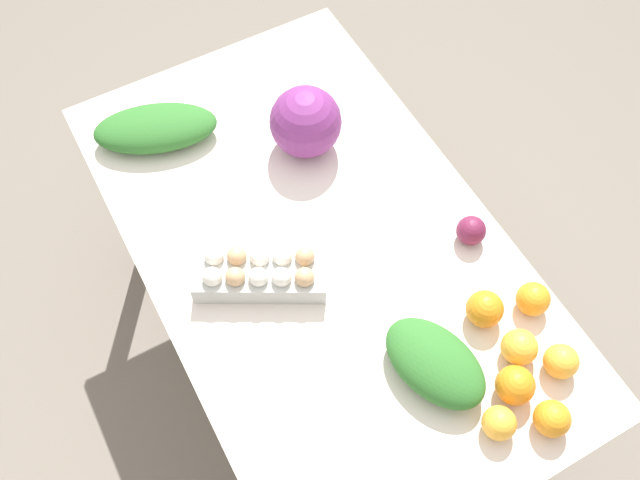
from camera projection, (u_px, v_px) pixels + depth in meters
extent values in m
plane|color=#70665B|center=(320.00, 353.00, 2.29)|extent=(8.00, 8.00, 0.00)
cube|color=silver|center=(320.00, 247.00, 1.69)|extent=(1.38, 0.80, 0.03)
cylinder|color=brown|center=(124.00, 195.00, 2.19)|extent=(0.06, 0.06, 0.68)
cylinder|color=brown|center=(319.00, 112.00, 2.36)|extent=(0.06, 0.06, 0.68)
cylinder|color=brown|center=(557.00, 448.00, 1.80)|extent=(0.06, 0.06, 0.68)
sphere|color=#7A2D75|center=(306.00, 122.00, 1.75)|extent=(0.18, 0.18, 0.18)
cube|color=#B7B7B2|center=(260.00, 275.00, 1.60)|extent=(0.25, 0.32, 0.06)
sphere|color=white|center=(212.00, 277.00, 1.55)|extent=(0.04, 0.04, 0.04)
sphere|color=tan|center=(235.00, 277.00, 1.55)|extent=(0.04, 0.04, 0.04)
sphere|color=white|center=(258.00, 277.00, 1.55)|extent=(0.04, 0.04, 0.04)
sphere|color=white|center=(281.00, 277.00, 1.55)|extent=(0.04, 0.04, 0.04)
sphere|color=tan|center=(305.00, 277.00, 1.55)|extent=(0.04, 0.04, 0.04)
sphere|color=white|center=(214.00, 256.00, 1.58)|extent=(0.04, 0.04, 0.04)
sphere|color=tan|center=(237.00, 256.00, 1.58)|extent=(0.04, 0.04, 0.04)
sphere|color=white|center=(259.00, 256.00, 1.58)|extent=(0.04, 0.04, 0.04)
sphere|color=white|center=(282.00, 256.00, 1.58)|extent=(0.04, 0.04, 0.04)
sphere|color=tan|center=(305.00, 256.00, 1.58)|extent=(0.04, 0.04, 0.04)
ellipsoid|color=#2D6B28|center=(435.00, 363.00, 1.48)|extent=(0.27, 0.21, 0.09)
ellipsoid|color=#2D6B28|center=(156.00, 128.00, 1.80)|extent=(0.25, 0.34, 0.08)
sphere|color=maroon|center=(471.00, 231.00, 1.66)|extent=(0.07, 0.07, 0.07)
sphere|color=orange|center=(485.00, 309.00, 1.55)|extent=(0.08, 0.08, 0.08)
sphere|color=orange|center=(515.00, 385.00, 1.46)|extent=(0.08, 0.08, 0.08)
sphere|color=#F9A833|center=(519.00, 347.00, 1.51)|extent=(0.08, 0.08, 0.08)
sphere|color=orange|center=(533.00, 299.00, 1.56)|extent=(0.08, 0.08, 0.08)
sphere|color=#F9A833|center=(561.00, 361.00, 1.49)|extent=(0.07, 0.07, 0.07)
sphere|color=orange|center=(552.00, 419.00, 1.43)|extent=(0.08, 0.08, 0.08)
sphere|color=#F9A833|center=(499.00, 423.00, 1.43)|extent=(0.07, 0.07, 0.07)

